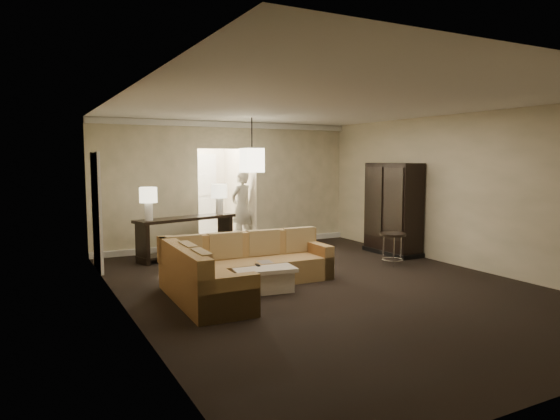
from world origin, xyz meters
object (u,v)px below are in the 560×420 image
armoire (393,211)px  drink_table (393,242)px  console_table (187,233)px  sectional_sofa (237,269)px  person (241,203)px  coffee_table (260,276)px

armoire → drink_table: (-0.74, -0.88, -0.48)m
console_table → drink_table: (3.17, -2.51, -0.06)m
sectional_sofa → armoire: 4.21m
sectional_sofa → person: 4.32m
armoire → coffee_table: bearing=-161.2°
armoire → person: size_ratio=1.00×
person → coffee_table: bearing=45.5°
person → drink_table: bearing=87.7°
sectional_sofa → coffee_table: bearing=-11.3°
armoire → console_table: bearing=157.4°
sectional_sofa → drink_table: 3.28m
sectional_sofa → person: (1.76, 3.90, 0.62)m
armoire → drink_table: armoire is taller
coffee_table → armoire: (3.66, 1.25, 0.72)m
sectional_sofa → armoire: size_ratio=1.45×
coffee_table → console_table: bearing=95.1°
sectional_sofa → armoire: armoire is taller
armoire → person: bearing=129.4°
console_table → sectional_sofa: bearing=-107.1°
coffee_table → drink_table: size_ratio=1.73×
person → armoire: bearing=104.6°
coffee_table → person: size_ratio=0.55×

